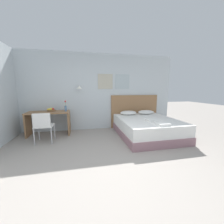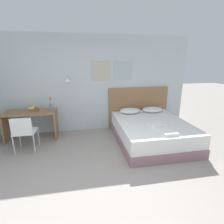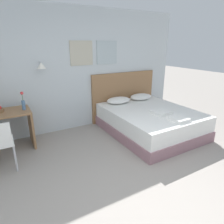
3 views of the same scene
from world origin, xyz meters
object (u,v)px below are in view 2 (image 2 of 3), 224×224
object	(u,v)px
pillow_left	(130,111)
folded_towel_near_foot	(158,125)
headboard	(138,108)
desk_chair	(24,131)
desk	(31,120)
folded_towel_mid_bed	(168,132)
flower_vase	(51,106)
pillow_right	(152,110)
fruit_bowl	(34,109)
bed	(151,132)

from	to	relation	value
pillow_left	folded_towel_near_foot	xyz separation A→B (m)	(0.36, -1.09, -0.04)
headboard	desk_chair	world-z (taller)	headboard
headboard	folded_towel_near_foot	distance (m)	1.38
desk	desk_chair	bearing A→B (deg)	-88.31
folded_towel_mid_bed	flower_vase	bearing A→B (deg)	149.66
headboard	pillow_left	xyz separation A→B (m)	(-0.34, -0.29, -0.00)
pillow_right	desk_chair	world-z (taller)	desk_chair
folded_towel_mid_bed	desk	size ratio (longest dim) A/B	0.27
folded_towel_mid_bed	pillow_right	bearing A→B (deg)	78.70
desk_chair	flower_vase	bearing A→B (deg)	54.01
folded_towel_near_foot	flower_vase	xyz separation A→B (m)	(-2.47, 1.00, 0.31)
pillow_left	folded_towel_mid_bed	bearing A→B (deg)	-76.63
flower_vase	fruit_bowl	bearing A→B (deg)	167.91
bed	headboard	xyz separation A→B (m)	(0.00, 1.06, 0.34)
pillow_left	folded_towel_near_foot	bearing A→B (deg)	-71.72
fruit_bowl	desk	bearing A→B (deg)	-141.88
pillow_left	desk_chair	bearing A→B (deg)	-163.39
desk	fruit_bowl	bearing A→B (deg)	38.12
flower_vase	bed	bearing A→B (deg)	-15.73
flower_vase	folded_towel_mid_bed	bearing A→B (deg)	-30.34
desk_chair	fruit_bowl	xyz separation A→B (m)	(0.06, 0.79, 0.28)
pillow_right	folded_towel_near_foot	distance (m)	1.13
pillow_left	desk_chair	size ratio (longest dim) A/B	0.71
pillow_left	pillow_right	xyz separation A→B (m)	(0.67, 0.00, 0.00)
folded_towel_near_foot	desk_chair	bearing A→B (deg)	174.09
folded_towel_mid_bed	desk_chair	xyz separation A→B (m)	(-2.98, 0.76, -0.06)
headboard	folded_towel_near_foot	world-z (taller)	headboard
folded_towel_near_foot	desk_chair	xyz separation A→B (m)	(-2.97, 0.31, -0.06)
pillow_left	fruit_bowl	xyz separation A→B (m)	(-2.56, 0.01, 0.18)
pillow_left	fruit_bowl	bearing A→B (deg)	179.83
folded_towel_near_foot	desk	distance (m)	3.17
pillow_left	bed	bearing A→B (deg)	-66.60
folded_towel_near_foot	folded_towel_mid_bed	xyz separation A→B (m)	(0.01, -0.45, 0.00)
pillow_right	folded_towel_mid_bed	world-z (taller)	pillow_right
pillow_right	desk_chair	xyz separation A→B (m)	(-3.29, -0.78, -0.10)
bed	folded_towel_mid_bed	distance (m)	0.82
pillow_left	folded_towel_near_foot	distance (m)	1.15
desk_chair	fruit_bowl	size ratio (longest dim) A/B	3.30
bed	desk	size ratio (longest dim) A/B	1.66
folded_towel_mid_bed	desk	bearing A→B (deg)	153.68
pillow_right	folded_towel_mid_bed	size ratio (longest dim) A/B	1.79
bed	pillow_right	bearing A→B (deg)	66.60
bed	desk	bearing A→B (deg)	166.30
folded_towel_mid_bed	desk	world-z (taller)	desk
pillow_left	flower_vase	size ratio (longest dim) A/B	1.73
folded_towel_mid_bed	bed	bearing A→B (deg)	92.19
folded_towel_mid_bed	flower_vase	size ratio (longest dim) A/B	0.97
flower_vase	desk_chair	bearing A→B (deg)	-125.99
fruit_bowl	desk_chair	bearing A→B (deg)	-94.05
pillow_right	pillow_left	bearing A→B (deg)	180.00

